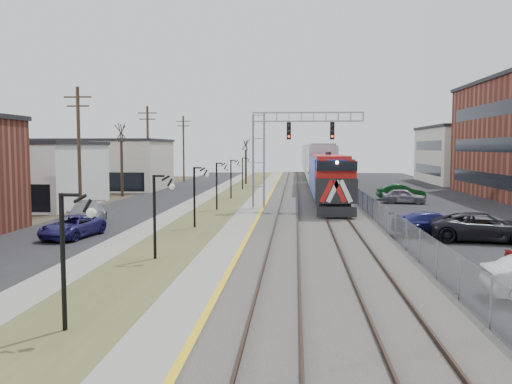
# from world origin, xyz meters

# --- Properties ---
(ground) EXTENTS (160.00, 160.00, 0.00)m
(ground) POSITION_xyz_m (0.00, 0.00, 0.00)
(ground) COLOR #473D2D
(ground) RESTS_ON ground
(street_west) EXTENTS (7.00, 120.00, 0.04)m
(street_west) POSITION_xyz_m (-11.50, 35.00, 0.02)
(street_west) COLOR black
(street_west) RESTS_ON ground
(sidewalk) EXTENTS (2.00, 120.00, 0.08)m
(sidewalk) POSITION_xyz_m (-7.00, 35.00, 0.04)
(sidewalk) COLOR gray
(sidewalk) RESTS_ON ground
(grass_median) EXTENTS (4.00, 120.00, 0.06)m
(grass_median) POSITION_xyz_m (-4.00, 35.00, 0.03)
(grass_median) COLOR #4E512B
(grass_median) RESTS_ON ground
(platform) EXTENTS (2.00, 120.00, 0.24)m
(platform) POSITION_xyz_m (-1.00, 35.00, 0.12)
(platform) COLOR gray
(platform) RESTS_ON ground
(ballast_bed) EXTENTS (8.00, 120.00, 0.20)m
(ballast_bed) POSITION_xyz_m (4.00, 35.00, 0.10)
(ballast_bed) COLOR #595651
(ballast_bed) RESTS_ON ground
(parking_lot) EXTENTS (16.00, 120.00, 0.04)m
(parking_lot) POSITION_xyz_m (16.00, 35.00, 0.02)
(parking_lot) COLOR black
(parking_lot) RESTS_ON ground
(platform_edge) EXTENTS (0.24, 120.00, 0.01)m
(platform_edge) POSITION_xyz_m (-0.12, 35.00, 0.24)
(platform_edge) COLOR gold
(platform_edge) RESTS_ON platform
(track_near) EXTENTS (1.58, 120.00, 0.15)m
(track_near) POSITION_xyz_m (2.00, 35.00, 0.28)
(track_near) COLOR #2D2119
(track_near) RESTS_ON ballast_bed
(track_far) EXTENTS (1.58, 120.00, 0.15)m
(track_far) POSITION_xyz_m (5.50, 35.00, 0.28)
(track_far) COLOR #2D2119
(track_far) RESTS_ON ballast_bed
(train) EXTENTS (3.00, 85.85, 5.33)m
(train) POSITION_xyz_m (5.50, 66.22, 2.92)
(train) COLOR #1632B8
(train) RESTS_ON ground
(signal_gantry) EXTENTS (9.00, 1.07, 8.15)m
(signal_gantry) POSITION_xyz_m (1.22, 27.99, 5.59)
(signal_gantry) COLOR gray
(signal_gantry) RESTS_ON ground
(lampposts) EXTENTS (0.14, 62.14, 4.00)m
(lampposts) POSITION_xyz_m (-4.00, 18.29, 2.00)
(lampposts) COLOR black
(lampposts) RESTS_ON ground
(utility_poles) EXTENTS (0.28, 80.28, 10.00)m
(utility_poles) POSITION_xyz_m (-14.50, 25.00, 5.00)
(utility_poles) COLOR #4C3823
(utility_poles) RESTS_ON ground
(fence) EXTENTS (0.04, 120.00, 1.60)m
(fence) POSITION_xyz_m (8.20, 35.00, 0.80)
(fence) COLOR gray
(fence) RESTS_ON ground
(bare_trees) EXTENTS (12.30, 42.30, 5.95)m
(bare_trees) POSITION_xyz_m (-12.66, 38.91, 2.70)
(bare_trees) COLOR #382D23
(bare_trees) RESTS_ON ground
(car_lot_c) EXTENTS (6.10, 3.61, 1.59)m
(car_lot_c) POSITION_xyz_m (13.03, 14.01, 0.80)
(car_lot_c) COLOR black
(car_lot_c) RESTS_ON ground
(car_lot_d) EXTENTS (5.18, 3.01, 1.41)m
(car_lot_d) POSITION_xyz_m (10.72, 15.91, 0.71)
(car_lot_d) COLOR navy
(car_lot_d) RESTS_ON ground
(car_lot_e) EXTENTS (4.30, 2.47, 1.38)m
(car_lot_e) POSITION_xyz_m (12.68, 34.49, 0.69)
(car_lot_e) COLOR gray
(car_lot_e) RESTS_ON ground
(car_lot_f) EXTENTS (4.71, 1.69, 1.54)m
(car_lot_f) POSITION_xyz_m (13.08, 38.03, 0.77)
(car_lot_f) COLOR #0B3713
(car_lot_f) RESTS_ON ground
(car_street_a) EXTENTS (2.87, 4.93, 1.29)m
(car_street_a) POSITION_xyz_m (-10.36, 13.58, 0.65)
(car_street_a) COLOR #1D1855
(car_street_a) RESTS_ON ground
(car_street_b) EXTENTS (3.35, 5.83, 1.59)m
(car_street_b) POSITION_xyz_m (-11.14, 17.61, 0.80)
(car_street_b) COLOR gray
(car_street_b) RESTS_ON ground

